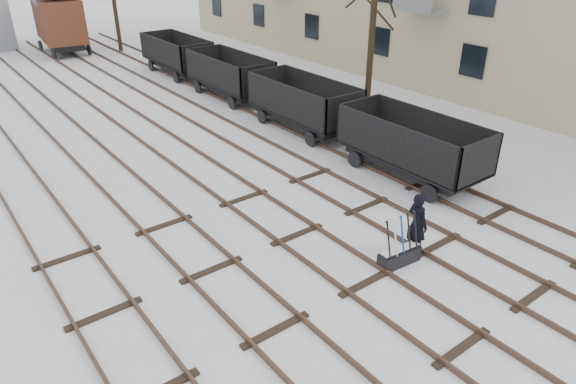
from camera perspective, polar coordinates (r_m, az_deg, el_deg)
name	(u,v)px	position (r m, az deg, el deg)	size (l,w,h in m)	color
ground	(366,283)	(14.03, 8.71, -10.00)	(120.00, 120.00, 0.00)	white
tracks	(152,134)	(24.24, -14.91, 6.22)	(13.90, 52.00, 0.16)	black
ground_frame	(399,255)	(14.77, 12.27, -6.88)	(1.33, 0.53, 1.49)	black
worker	(417,224)	(14.97, 14.15, -3.49)	(0.71, 0.47, 1.95)	black
freight_wagon_a	(410,154)	(19.74, 13.42, 4.10)	(2.29, 5.72, 2.34)	black
freight_wagon_b	(303,111)	(23.98, 1.67, 9.00)	(2.29, 5.72, 2.34)	black
freight_wagon_c	(230,81)	(29.02, -6.46, 12.11)	(2.29, 5.72, 2.34)	black
freight_wagon_d	(177,60)	(34.52, -12.20, 14.13)	(2.29, 5.72, 2.34)	black
box_van_wagon	(59,18)	(43.08, -24.14, 17.23)	(3.58, 5.95, 4.33)	black
tree_near	(371,45)	(25.13, 9.23, 15.85)	(0.30, 0.30, 7.15)	black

